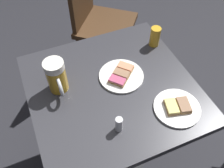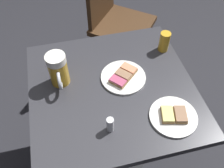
% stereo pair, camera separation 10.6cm
% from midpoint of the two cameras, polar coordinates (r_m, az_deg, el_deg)
% --- Properties ---
extents(ground_plane, '(6.00, 6.00, 0.00)m').
position_cam_midpoint_polar(ground_plane, '(1.69, 1.86, -15.82)').
color(ground_plane, '#28282D').
extents(cafe_table, '(0.70, 0.72, 0.71)m').
position_cam_midpoint_polar(cafe_table, '(1.21, 2.52, -5.60)').
color(cafe_table, black).
rests_on(cafe_table, ground_plane).
extents(plate_near, '(0.20, 0.20, 0.03)m').
position_cam_midpoint_polar(plate_near, '(1.11, 5.39, 1.59)').
color(plate_near, white).
rests_on(plate_near, cafe_table).
extents(plate_far, '(0.19, 0.19, 0.03)m').
position_cam_midpoint_polar(plate_far, '(1.02, 17.05, -7.32)').
color(plate_far, white).
rests_on(plate_far, cafe_table).
extents(beer_mug, '(0.14, 0.08, 0.16)m').
position_cam_midpoint_polar(beer_mug, '(1.05, -9.63, 3.01)').
color(beer_mug, gold).
rests_on(beer_mug, cafe_table).
extents(beer_glass_small, '(0.05, 0.05, 0.10)m').
position_cam_midpoint_polar(beer_glass_small, '(1.24, 14.52, 9.40)').
color(beer_glass_small, gold).
rests_on(beer_glass_small, cafe_table).
extents(salt_shaker, '(0.03, 0.03, 0.07)m').
position_cam_midpoint_polar(salt_shaker, '(0.93, 2.86, -9.66)').
color(salt_shaker, silver).
rests_on(salt_shaker, cafe_table).
extents(cafe_chair, '(0.53, 0.53, 0.92)m').
position_cam_midpoint_polar(cafe_chair, '(1.78, 2.30, 15.65)').
color(cafe_chair, '#472D19').
rests_on(cafe_chair, ground_plane).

